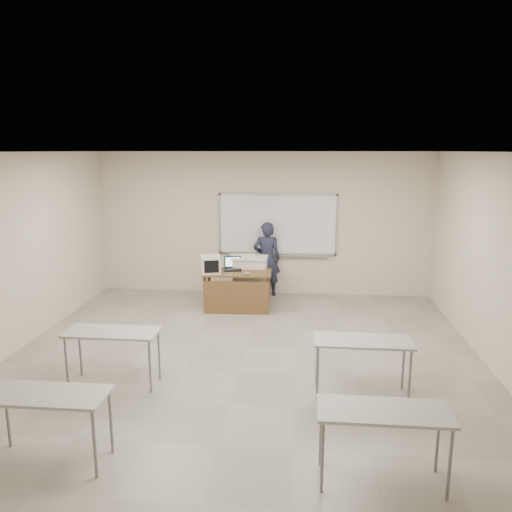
# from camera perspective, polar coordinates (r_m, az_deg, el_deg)

# --- Properties ---
(floor) EXTENTS (7.00, 8.00, 0.01)m
(floor) POSITION_cam_1_polar(r_m,az_deg,el_deg) (7.13, -1.86, -13.13)
(floor) COLOR gray
(floor) RESTS_ON ground
(whiteboard) EXTENTS (2.48, 0.10, 1.31)m
(whiteboard) POSITION_cam_1_polar(r_m,az_deg,el_deg) (10.49, 2.49, 3.54)
(whiteboard) COLOR white
(whiteboard) RESTS_ON floor
(student_desks) EXTENTS (4.40, 2.20, 0.73)m
(student_desks) POSITION_cam_1_polar(r_m,az_deg,el_deg) (5.63, -3.71, -12.70)
(student_desks) COLOR gray
(student_desks) RESTS_ON floor
(instructor_desk) EXTENTS (1.30, 0.65, 0.75)m
(instructor_desk) POSITION_cam_1_polar(r_m,az_deg,el_deg) (9.49, -2.22, -3.29)
(instructor_desk) COLOR brown
(instructor_desk) RESTS_ON floor
(podium) EXTENTS (0.68, 0.50, 0.95)m
(podium) POSITION_cam_1_polar(r_m,az_deg,el_deg) (9.98, -0.67, -2.75)
(podium) COLOR silver
(podium) RESTS_ON floor
(crt_monitor) EXTENTS (0.36, 0.41, 0.34)m
(crt_monitor) POSITION_cam_1_polar(r_m,az_deg,el_deg) (9.46, -5.25, -0.95)
(crt_monitor) COLOR beige
(crt_monitor) RESTS_ON instructor_desk
(laptop) EXTENTS (0.33, 0.31, 0.24)m
(laptop) POSITION_cam_1_polar(r_m,az_deg,el_deg) (9.68, -2.61, -1.23)
(laptop) COLOR black
(laptop) RESTS_ON instructor_desk
(mouse) EXTENTS (0.11, 0.08, 0.04)m
(mouse) POSITION_cam_1_polar(r_m,az_deg,el_deg) (9.31, -1.09, -1.99)
(mouse) COLOR #9899A0
(mouse) RESTS_ON instructor_desk
(keyboard) EXTENTS (0.52, 0.24, 0.03)m
(keyboard) POSITION_cam_1_polar(r_m,az_deg,el_deg) (9.97, -1.49, 0.11)
(keyboard) COLOR beige
(keyboard) RESTS_ON podium
(presenter) EXTENTS (0.60, 0.42, 1.57)m
(presenter) POSITION_cam_1_polar(r_m,az_deg,el_deg) (10.49, 1.23, -0.31)
(presenter) COLOR black
(presenter) RESTS_ON floor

